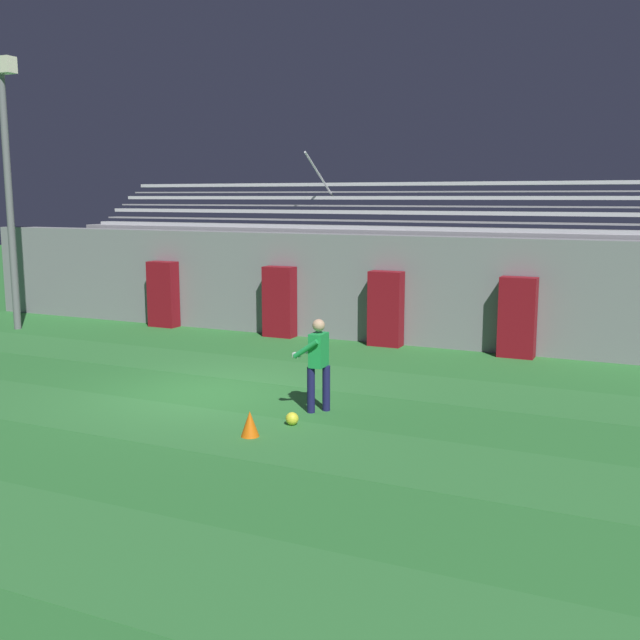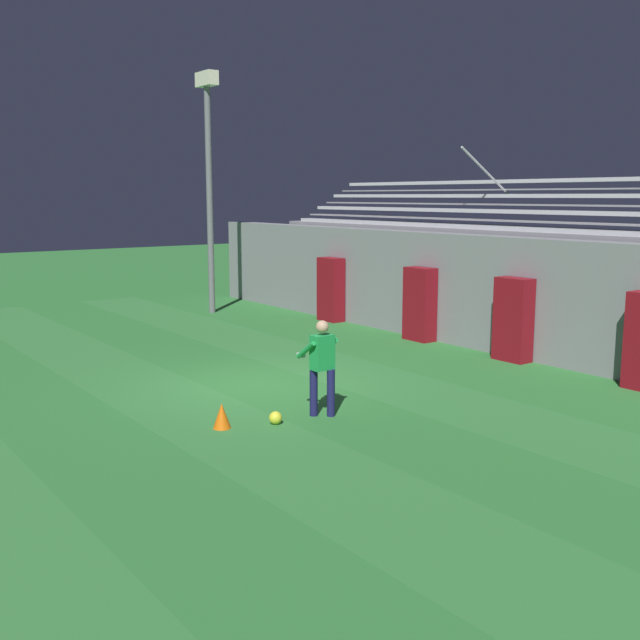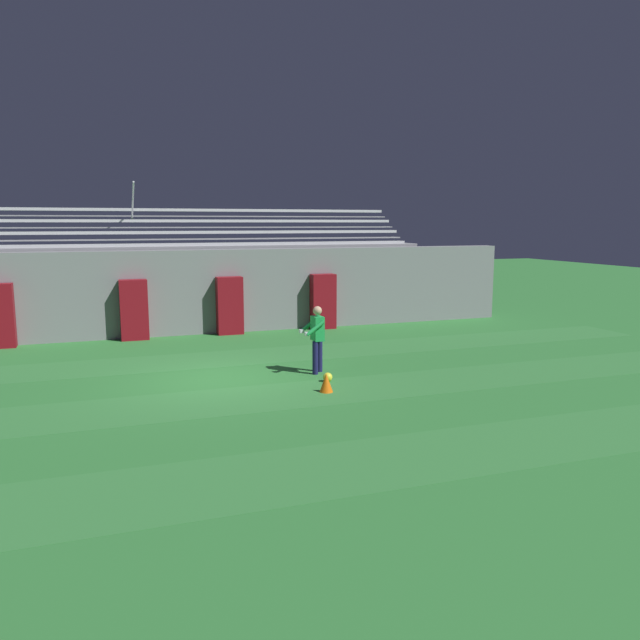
% 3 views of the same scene
% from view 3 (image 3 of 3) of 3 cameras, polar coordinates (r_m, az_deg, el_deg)
% --- Properties ---
extents(ground_plane, '(80.00, 80.00, 0.00)m').
position_cam_3_polar(ground_plane, '(15.08, -9.39, -5.38)').
color(ground_plane, '#2D7533').
extents(turf_stripe_near, '(28.00, 2.06, 0.01)m').
position_cam_3_polar(turf_stripe_near, '(9.51, -2.71, -13.88)').
color(turf_stripe_near, '#337A38').
rests_on(turf_stripe_near, ground).
extents(turf_stripe_mid, '(28.00, 2.06, 0.01)m').
position_cam_3_polar(turf_stripe_mid, '(13.29, -7.92, -7.28)').
color(turf_stripe_mid, '#337A38').
rests_on(turf_stripe_mid, ground).
extents(turf_stripe_far, '(28.00, 2.06, 0.01)m').
position_cam_3_polar(turf_stripe_far, '(17.22, -10.72, -3.62)').
color(turf_stripe_far, '#337A38').
rests_on(turf_stripe_far, ground).
extents(back_wall, '(24.00, 0.60, 2.80)m').
position_cam_3_polar(back_wall, '(21.18, -12.64, 2.47)').
color(back_wall, gray).
rests_on(back_wall, ground).
extents(padding_pillar_gate_left, '(0.85, 0.44, 1.92)m').
position_cam_3_polar(padding_pillar_gate_left, '(20.56, -16.64, 0.89)').
color(padding_pillar_gate_left, maroon).
rests_on(padding_pillar_gate_left, ground).
extents(padding_pillar_gate_right, '(0.85, 0.44, 1.92)m').
position_cam_3_polar(padding_pillar_gate_right, '(20.93, -8.26, 1.31)').
color(padding_pillar_gate_right, maroon).
rests_on(padding_pillar_gate_right, ground).
extents(padding_pillar_far_right, '(0.85, 0.44, 1.92)m').
position_cam_3_polar(padding_pillar_far_right, '(21.81, 0.28, 1.70)').
color(padding_pillar_far_right, maroon).
rests_on(padding_pillar_far_right, ground).
extents(bleacher_stand, '(18.00, 3.35, 5.03)m').
position_cam_3_polar(bleacher_stand, '(23.14, -13.26, 3.22)').
color(bleacher_stand, gray).
rests_on(bleacher_stand, ground).
extents(goalkeeper, '(0.57, 0.58, 1.67)m').
position_cam_3_polar(goalkeeper, '(15.31, -0.30, -1.38)').
color(goalkeeper, '#19194C').
rests_on(goalkeeper, ground).
extents(soccer_ball, '(0.22, 0.22, 0.22)m').
position_cam_3_polar(soccer_ball, '(14.63, 0.71, -5.25)').
color(soccer_ball, yellow).
rests_on(soccer_ball, ground).
extents(traffic_cone, '(0.30, 0.30, 0.42)m').
position_cam_3_polar(traffic_cone, '(13.75, 0.58, -5.75)').
color(traffic_cone, orange).
rests_on(traffic_cone, ground).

